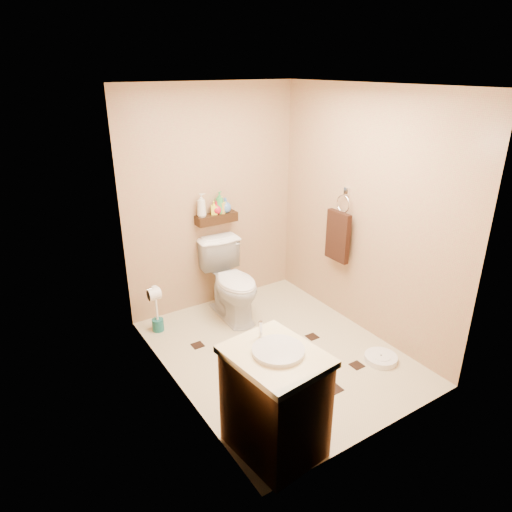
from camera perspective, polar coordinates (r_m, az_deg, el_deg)
ground at (r=4.47m, az=2.71°, el=-11.85°), size 2.50×2.50×0.00m
wall_back at (r=4.94m, az=-5.47°, el=6.93°), size 2.00×0.04×2.40m
wall_front at (r=3.07m, az=16.70°, el=-4.12°), size 2.00×0.04×2.40m
wall_left at (r=3.47m, az=-10.55°, el=-0.36°), size 0.04×2.50×2.40m
wall_right at (r=4.54m, az=13.40°, el=5.01°), size 0.04×2.50×2.40m
ceiling at (r=3.68m, az=3.44°, el=20.56°), size 2.00×2.50×0.02m
wall_shelf at (r=4.92m, az=-4.96°, el=4.71°), size 0.46×0.14×0.10m
floor_accents at (r=4.44m, az=3.45°, el=-12.10°), size 1.20×1.40×0.01m
toilet at (r=4.86m, az=-3.02°, el=-3.20°), size 0.51×0.84×0.82m
vanity at (r=3.28m, az=2.38°, el=-17.62°), size 0.61×0.71×0.93m
bathroom_scale at (r=4.48m, az=15.33°, el=-12.22°), size 0.32×0.32×0.06m
toilet_brush at (r=4.80m, az=-12.26°, el=-7.22°), size 0.12×0.12×0.52m
towel_ring at (r=4.73m, az=10.25°, el=2.73°), size 0.12×0.30×0.76m
toilet_paper at (r=4.29m, az=-12.62°, el=-4.67°), size 0.12×0.11×0.12m
bottle_a at (r=4.80m, az=-6.85°, el=6.33°), size 0.13×0.13×0.25m
bottle_b at (r=4.87m, az=-5.28°, el=6.02°), size 0.09×0.09×0.14m
bottle_c at (r=4.89m, az=-4.95°, el=6.07°), size 0.16×0.16×0.14m
bottle_d at (r=4.89m, az=-4.57°, el=6.67°), size 0.13×0.13×0.24m
bottle_e at (r=4.91m, az=-4.31°, el=6.42°), size 0.12×0.12×0.18m
bottle_f at (r=4.93m, az=-3.85°, el=6.38°), size 0.15×0.15×0.16m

